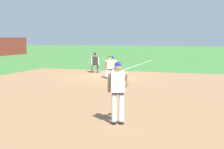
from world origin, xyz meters
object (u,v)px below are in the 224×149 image
first_baseman (113,65)px  baserunner (110,66)px  pitcher (118,89)px  umpire (95,62)px  baseball (115,86)px  first_base_bag (106,76)px

first_baseman → baserunner: baserunner is taller
pitcher → umpire: (12.67, 5.61, -0.27)m
baseball → first_baseman: size_ratio=0.06×
first_baseman → umpire: umpire is taller
first_base_bag → pitcher: (-10.73, -4.08, 1.01)m
first_base_bag → baserunner: size_ratio=0.26×
pitcher → first_baseman: 11.89m
pitcher → umpire: bearing=23.9°
pitcher → umpire: pitcher is taller
first_baseman → baserunner: 1.48m
baseball → first_baseman: first_baseman is taller
baseball → umpire: (5.79, 3.37, 0.76)m
first_baseman → umpire: bearing=53.1°
baseball → baserunner: size_ratio=0.05×
pitcher → first_baseman: (11.28, 3.76, -0.33)m
baseball → pitcher: 7.31m
first_base_bag → baseball: 4.26m
baseball → pitcher: size_ratio=0.04×
first_baseman → baserunner: (-1.46, -0.23, 0.06)m
baserunner → pitcher: bearing=-160.3°
pitcher → baserunner: size_ratio=1.27×
pitcher → baserunner: 10.44m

